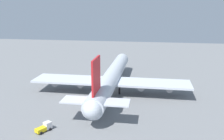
{
  "coord_description": "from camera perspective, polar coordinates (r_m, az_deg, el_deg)",
  "views": [
    {
      "loc": [
        -91.59,
        -14.83,
        31.77
      ],
      "look_at": [
        0.0,
        0.0,
        8.26
      ],
      "focal_mm": 40.56,
      "sensor_mm": 36.0,
      "label": 1
    }
  ],
  "objects": [
    {
      "name": "ground_plane",
      "position": [
        98.07,
        -0.0,
        -4.68
      ],
      "size": [
        279.48,
        279.48,
        0.0
      ],
      "primitive_type": "plane",
      "color": "slate"
    },
    {
      "name": "safety_cone_nose",
      "position": [
        127.76,
        2.53,
        -0.01
      ],
      "size": [
        0.56,
        0.56,
        0.81
      ],
      "primitive_type": "cone",
      "color": "orange",
      "rests_on": "ground_plane"
    },
    {
      "name": "baggage_tug",
      "position": [
        69.83,
        -14.98,
        -12.38
      ],
      "size": [
        4.67,
        3.71,
        2.23
      ],
      "color": "silver",
      "rests_on": "ground_plane"
    },
    {
      "name": "cargo_airplane",
      "position": [
        95.98,
        -0.04,
        -1.63
      ],
      "size": [
        69.87,
        57.95,
        18.35
      ],
      "color": "silver",
      "rests_on": "ground_plane"
    }
  ]
}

